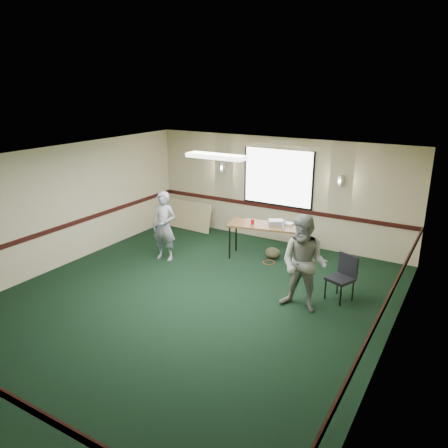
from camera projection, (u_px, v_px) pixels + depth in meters
The scene contains 13 objects.
ground at pixel (189, 302), 8.29m from camera, with size 8.00×8.00×0.00m, color black.
room_shell at pixel (243, 198), 9.54m from camera, with size 8.00×8.02×8.00m.
folding_table at pixel (265, 227), 10.14m from camera, with size 1.78×1.02×0.84m.
projector at pixel (276, 222), 10.11m from camera, with size 0.32×0.27×0.11m, color gray.
game_console at pixel (289, 224), 10.11m from camera, with size 0.19×0.15×0.05m, color white.
red_cup at pixel (252, 222), 10.14m from camera, with size 0.08×0.08×0.12m, color #AB0B0D.
water_bottle at pixel (284, 224), 9.82m from camera, with size 0.06×0.06×0.20m, color #99C8FA.
duffel_bag at pixel (273, 253), 10.33m from camera, with size 0.37×0.28×0.26m, color #4E472C.
cable_coil at pixel (269, 262), 10.11m from camera, with size 0.28×0.28×0.01m, color #BA3517.
folded_table at pixel (187, 215), 12.36m from camera, with size 1.55×0.07×0.80m, color tan.
conference_chair at pixel (343, 274), 8.29m from camera, with size 0.56×0.57×0.88m.
person_left at pixel (164, 226), 10.09m from camera, with size 0.59×0.39×1.63m, color #3F538C.
person_right at pixel (304, 264), 7.77m from camera, with size 0.87×0.68×1.79m, color slate.
Camera 1 is at (4.36, -6.05, 3.97)m, focal length 35.00 mm.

